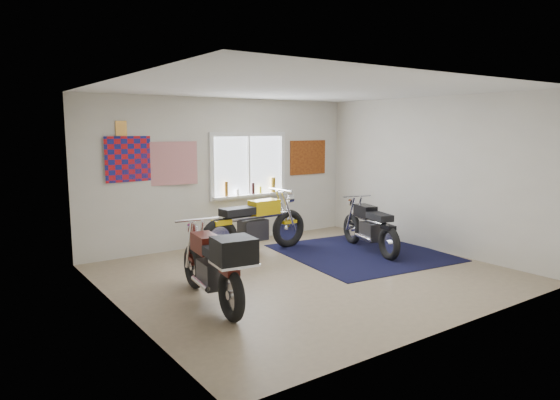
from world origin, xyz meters
TOP-DOWN VIEW (x-y plane):
  - ground at (0.00, 0.00)m, footprint 5.50×5.50m
  - room_shell at (0.00, 0.00)m, footprint 5.50×5.50m
  - navy_rug at (1.55, 0.44)m, footprint 2.79×2.87m
  - window_assembly at (0.50, 2.47)m, footprint 1.66×0.17m
  - oil_bottles at (0.60, 2.40)m, footprint 1.13×0.09m
  - flag_display at (-1.90, 2.48)m, footprint 1.60×0.10m
  - triumph_poster at (1.95, 2.48)m, footprint 0.90×0.03m
  - yellow_triumph at (0.02, 1.50)m, footprint 2.17×0.65m
  - black_chrome_bike at (1.75, 0.46)m, footprint 0.69×1.81m
  - maroon_tourer at (-1.77, -0.44)m, footprint 0.69×1.96m

SIDE VIEW (x-z plane):
  - ground at x=0.00m, z-range 0.00..0.00m
  - navy_rug at x=1.55m, z-range 0.00..0.01m
  - black_chrome_bike at x=1.75m, z-range -0.06..0.89m
  - yellow_triumph at x=0.02m, z-range -0.07..1.02m
  - maroon_tourer at x=-1.77m, z-range 0.02..1.01m
  - oil_bottles at x=0.60m, z-range 0.88..1.18m
  - window_assembly at x=0.50m, z-range 0.74..2.00m
  - triumph_poster at x=1.95m, z-range 1.20..1.90m
  - room_shell at x=0.00m, z-range -1.11..4.39m
  - flag_display at x=-1.90m, z-range 1.56..2.73m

